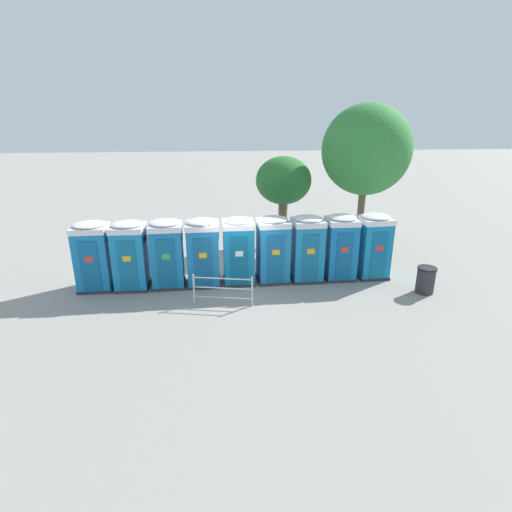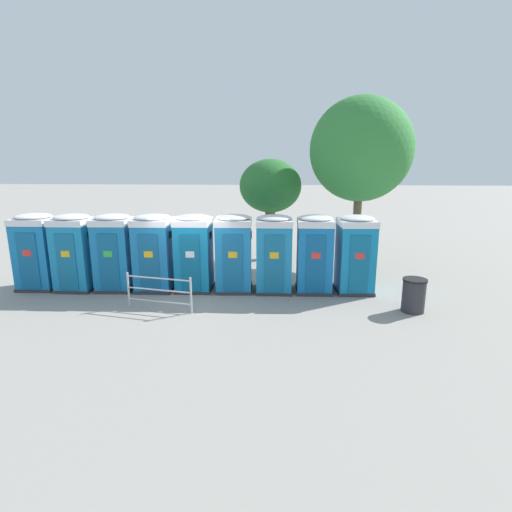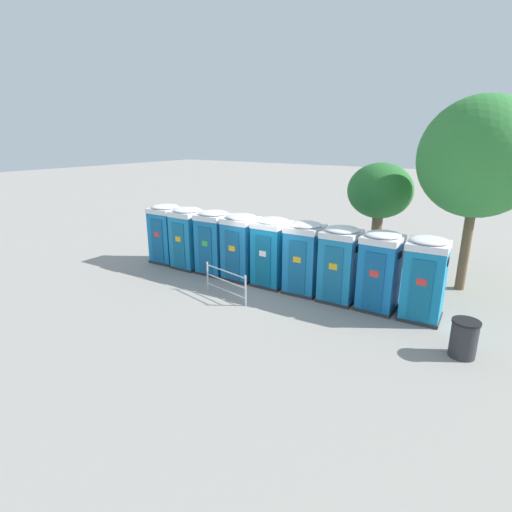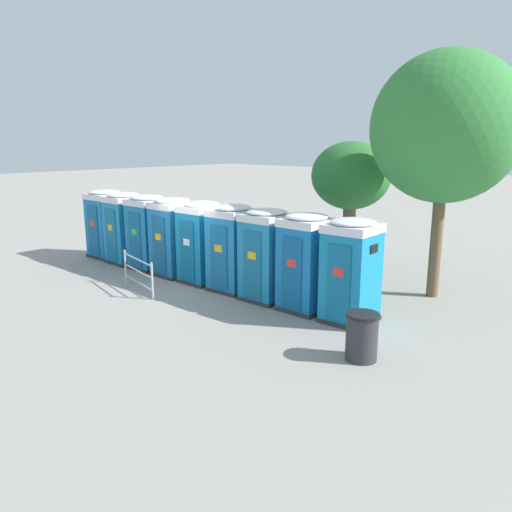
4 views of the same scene
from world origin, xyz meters
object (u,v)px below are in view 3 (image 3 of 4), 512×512
portapotty_2 (214,242)px  portapotty_4 (271,252)px  portapotty_7 (380,271)px  portapotty_8 (425,278)px  trash_can (464,338)px  portapotty_1 (188,238)px  portapotty_0 (167,233)px  event_barrier (226,282)px  street_tree_0 (380,192)px  portapotty_3 (241,247)px  portapotty_6 (340,264)px  portapotty_5 (304,257)px  street_tree_1 (479,158)px

portapotty_2 → portapotty_4: (2.64, 0.08, 0.00)m
portapotty_7 → portapotty_8: 1.32m
trash_can → portapotty_1: bearing=172.1°
portapotty_0 → portapotty_8: (10.57, 0.20, 0.00)m
portapotty_1 → portapotty_8: size_ratio=1.00×
trash_can → event_barrier: event_barrier is taller
street_tree_0 → event_barrier: size_ratio=2.14×
portapotty_0 → portapotty_1: (1.32, -0.06, 0.00)m
portapotty_3 → portapotty_7: (5.28, 0.13, 0.00)m
street_tree_0 → portapotty_6: bearing=-87.1°
portapotty_6 → portapotty_0: bearing=-179.1°
portapotty_4 → street_tree_0: street_tree_0 is taller
portapotty_5 → street_tree_1: street_tree_1 is taller
portapotty_2 → portapotty_7: size_ratio=1.00×
street_tree_1 → portapotty_5: bearing=-143.4°
portapotty_4 → trash_can: bearing=-13.8°
portapotty_1 → portapotty_4: size_ratio=1.00×
portapotty_1 → portapotty_6: bearing=1.5°
street_tree_0 → portapotty_2: bearing=-137.6°
portapotty_7 → portapotty_6: bearing=-178.1°
portapotty_0 → street_tree_0: size_ratio=0.59×
event_barrier → portapotty_7: bearing=23.3°
portapotty_2 → portapotty_6: bearing=1.1°
portapotty_5 → portapotty_6: same height
portapotty_5 → portapotty_7: same height
portapotty_8 → street_tree_1: 4.78m
portapotty_5 → event_barrier: (-1.96, -1.95, -0.72)m
street_tree_1 → event_barrier: 9.41m
portapotty_8 → portapotty_7: bearing=-178.6°
portapotty_0 → trash_can: bearing=-7.3°
portapotty_3 → event_barrier: bearing=-69.9°
portapotty_4 → event_barrier: size_ratio=1.26×
portapotty_4 → portapotty_6: size_ratio=1.00×
portapotty_7 → street_tree_1: size_ratio=0.38×
event_barrier → portapotty_5: bearing=44.8°
portapotty_5 → portapotty_6: bearing=-0.2°
portapotty_5 → event_barrier: size_ratio=1.26×
portapotty_1 → trash_can: 10.76m
portapotty_1 → trash_can: (10.63, -1.48, -0.79)m
portapotty_0 → portapotty_2: size_ratio=1.00×
street_tree_1 → event_barrier: (-6.56, -5.37, -4.07)m
portapotty_5 → trash_can: bearing=-17.3°
portapotty_8 → trash_can: (1.38, -1.73, -0.79)m
portapotty_2 → portapotty_8: 7.93m
portapotty_3 → portapotty_5: size_ratio=1.00×
portapotty_6 → trash_can: portapotty_6 is taller
portapotty_1 → portapotty_5: 5.29m
portapotty_5 → street_tree_0: 4.99m
portapotty_6 → trash_can: (4.02, -1.66, -0.79)m
portapotty_0 → event_barrier: bearing=-21.4°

